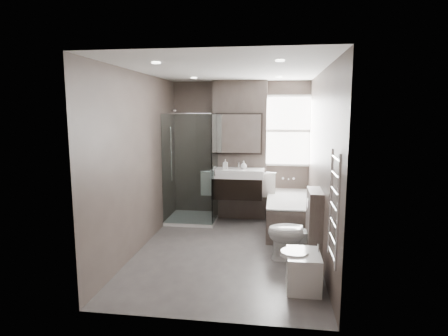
% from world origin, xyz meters
% --- Properties ---
extents(room, '(2.70, 3.90, 2.70)m').
position_xyz_m(room, '(0.00, 0.00, 1.30)').
color(room, '#4F4A49').
rests_on(room, ground).
extents(vanity_pier, '(1.00, 0.25, 2.60)m').
position_xyz_m(vanity_pier, '(0.00, 1.77, 1.30)').
color(vanity_pier, '#4F443E').
rests_on(vanity_pier, ground).
extents(vanity, '(0.95, 0.47, 0.66)m').
position_xyz_m(vanity, '(0.00, 1.43, 0.74)').
color(vanity, black).
rests_on(vanity, vanity_pier).
extents(mirror_cabinet, '(0.86, 0.08, 0.76)m').
position_xyz_m(mirror_cabinet, '(0.00, 1.61, 1.63)').
color(mirror_cabinet, black).
rests_on(mirror_cabinet, vanity_pier).
extents(towel_left, '(0.24, 0.06, 0.44)m').
position_xyz_m(towel_left, '(-0.56, 1.40, 0.72)').
color(towel_left, silver).
rests_on(towel_left, vanity_pier).
extents(towel_right, '(0.24, 0.06, 0.44)m').
position_xyz_m(towel_right, '(0.56, 1.40, 0.72)').
color(towel_right, silver).
rests_on(towel_right, vanity_pier).
extents(shower_enclosure, '(0.90, 0.90, 2.00)m').
position_xyz_m(shower_enclosure, '(-0.75, 1.35, 0.49)').
color(shower_enclosure, white).
rests_on(shower_enclosure, ground).
extents(bathtub, '(0.75, 1.60, 0.57)m').
position_xyz_m(bathtub, '(0.92, 1.10, 0.32)').
color(bathtub, '#4F443E').
rests_on(bathtub, ground).
extents(window, '(0.98, 0.06, 1.33)m').
position_xyz_m(window, '(0.90, 1.88, 1.68)').
color(window, white).
rests_on(window, room).
extents(toilet, '(0.79, 0.48, 0.78)m').
position_xyz_m(toilet, '(0.97, -0.22, 0.39)').
color(toilet, white).
rests_on(toilet, ground).
extents(cistern_box, '(0.19, 0.55, 1.00)m').
position_xyz_m(cistern_box, '(1.21, -0.25, 0.50)').
color(cistern_box, '#4F443E').
rests_on(cistern_box, ground).
extents(bidet, '(0.46, 0.53, 0.55)m').
position_xyz_m(bidet, '(1.01, -1.06, 0.22)').
color(bidet, white).
rests_on(bidet, ground).
extents(towel_radiator, '(0.03, 0.49, 1.10)m').
position_xyz_m(towel_radiator, '(1.25, -1.60, 1.12)').
color(towel_radiator, silver).
rests_on(towel_radiator, room).
extents(soap_bottle_a, '(0.08, 0.08, 0.18)m').
position_xyz_m(soap_bottle_a, '(-0.23, 1.40, 1.09)').
color(soap_bottle_a, white).
rests_on(soap_bottle_a, vanity).
extents(soap_bottle_b, '(0.12, 0.12, 0.15)m').
position_xyz_m(soap_bottle_b, '(0.10, 1.46, 1.07)').
color(soap_bottle_b, white).
rests_on(soap_bottle_b, vanity).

